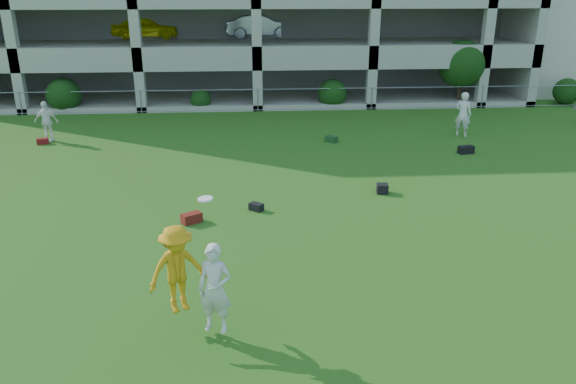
{
  "coord_description": "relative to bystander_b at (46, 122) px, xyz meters",
  "views": [
    {
      "loc": [
        -0.55,
        -10.05,
        6.26
      ],
      "look_at": [
        0.4,
        3.0,
        1.4
      ],
      "focal_mm": 35.0,
      "sensor_mm": 36.0,
      "label": 1
    }
  ],
  "objects": [
    {
      "name": "bystander_b",
      "position": [
        0.0,
        0.0,
        0.0
      ],
      "size": [
        1.04,
        0.53,
        1.7
      ],
      "primitive_type": "imported",
      "rotation": [
        0.0,
        0.0,
        -0.12
      ],
      "color": "white",
      "rests_on": "ground"
    },
    {
      "name": "bag_green_g",
      "position": [
        11.94,
        -0.98,
        -0.73
      ],
      "size": [
        0.57,
        0.56,
        0.25
      ],
      "primitive_type": "cube",
      "rotation": [
        0.0,
        0.0,
        -0.76
      ],
      "color": "#173C15",
      "rests_on": "ground"
    },
    {
      "name": "fence",
      "position": [
        8.99,
        5.31,
        -0.24
      ],
      "size": [
        36.06,
        0.06,
        1.2
      ],
      "color": "gray",
      "rests_on": "ground"
    },
    {
      "name": "shrub_row",
      "position": [
        13.58,
        6.01,
        0.66
      ],
      "size": [
        34.38,
        2.52,
        3.5
      ],
      "color": "#163D11",
      "rests_on": "ground"
    },
    {
      "name": "crate_d",
      "position": [
        12.66,
        -7.24,
        -0.7
      ],
      "size": [
        0.39,
        0.39,
        0.3
      ],
      "primitive_type": "cube",
      "rotation": [
        0.0,
        0.0,
        -0.12
      ],
      "color": "black",
      "rests_on": "ground"
    },
    {
      "name": "bag_black_e",
      "position": [
        16.97,
        -3.07,
        -0.7
      ],
      "size": [
        0.65,
        0.42,
        0.3
      ],
      "primitive_type": "cube",
      "rotation": [
        0.0,
        0.0,
        0.22
      ],
      "color": "black",
      "rests_on": "ground"
    },
    {
      "name": "bag_red_f",
      "position": [
        -0.11,
        -0.43,
        -0.73
      ],
      "size": [
        0.51,
        0.38,
        0.24
      ],
      "primitive_type": "cube",
      "rotation": [
        0.0,
        0.0,
        0.25
      ],
      "color": "#601010",
      "rests_on": "ground"
    },
    {
      "name": "ground",
      "position": [
        8.99,
        -13.69,
        -0.85
      ],
      "size": [
        100.0,
        100.0,
        0.0
      ],
      "primitive_type": "plane",
      "color": "#235114",
      "rests_on": "ground"
    },
    {
      "name": "bag_black_b",
      "position": [
        8.62,
        -8.41,
        -0.74
      ],
      "size": [
        0.47,
        0.44,
        0.22
      ],
      "primitive_type": "cube",
      "rotation": [
        0.0,
        0.0,
        -0.67
      ],
      "color": "black",
      "rests_on": "ground"
    },
    {
      "name": "bystander_e",
      "position": [
        17.76,
        -0.4,
        0.11
      ],
      "size": [
        0.84,
        0.77,
        1.93
      ],
      "primitive_type": "imported",
      "rotation": [
        0.0,
        0.0,
        2.57
      ],
      "color": "silver",
      "rests_on": "ground"
    },
    {
      "name": "frisbee_contest",
      "position": [
        7.25,
        -14.46,
        0.39
      ],
      "size": [
        1.71,
        1.25,
        2.55
      ],
      "color": "orange",
      "rests_on": "ground"
    },
    {
      "name": "bag_red_a",
      "position": [
        6.8,
        -9.19,
        -0.71
      ],
      "size": [
        0.62,
        0.55,
        0.28
      ],
      "primitive_type": "cube",
      "rotation": [
        0.0,
        0.0,
        0.57
      ],
      "color": "#611C10",
      "rests_on": "ground"
    }
  ]
}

